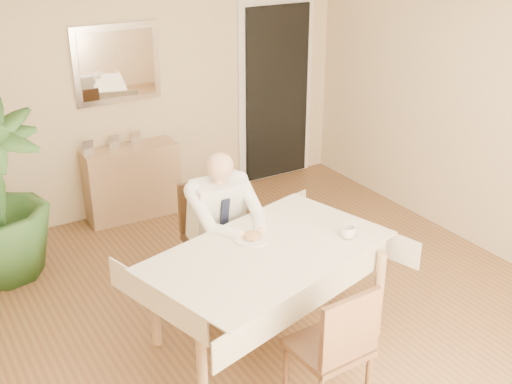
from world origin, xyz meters
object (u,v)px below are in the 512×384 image
dining_table (268,260)px  chair_far (210,230)px  sideboard (132,182)px  coffee_mug (348,232)px  seated_man (227,224)px  chair_near (337,345)px

dining_table → chair_far: (0.00, 0.88, -0.15)m
chair_far → dining_table: bearing=-89.4°
dining_table → sideboard: 2.50m
dining_table → sideboard: (-0.07, 2.48, -0.29)m
coffee_mug → sideboard: size_ratio=0.12×
dining_table → seated_man: (0.00, 0.59, 0.02)m
dining_table → coffee_mug: 0.61m
dining_table → seated_man: 0.59m
dining_table → chair_near: (-0.04, -0.84, -0.16)m
coffee_mug → sideboard: 2.74m
chair_near → seated_man: bearing=86.0°
coffee_mug → seated_man: bearing=128.1°
chair_far → seated_man: seated_man is taller
dining_table → chair_far: bearing=75.2°
chair_far → sideboard: (-0.07, 1.59, -0.14)m
seated_man → chair_far: bearing=90.0°
chair_far → coffee_mug: chair_far is taller
seated_man → sideboard: bearing=92.0°
sideboard → chair_near: bearing=-87.5°
dining_table → coffee_mug: coffee_mug is taller
chair_near → sideboard: chair_near is taller
coffee_mug → chair_near: bearing=-131.9°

